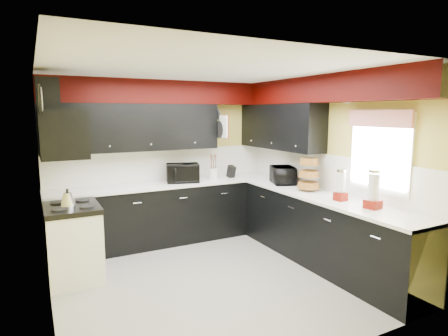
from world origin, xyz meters
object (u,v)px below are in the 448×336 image
at_px(knife_block, 231,172).
at_px(kettle, 68,199).
at_px(toaster_oven, 183,173).
at_px(microwave, 283,175).
at_px(utensil_crock, 213,174).

bearing_deg(knife_block, kettle, -171.49).
relative_size(toaster_oven, microwave, 1.05).
distance_m(utensil_crock, kettle, 2.38).
bearing_deg(toaster_oven, knife_block, 17.16).
bearing_deg(kettle, knife_block, 15.01).
bearing_deg(utensil_crock, kettle, -162.99).
xyz_separation_m(utensil_crock, kettle, (-2.27, -0.69, -0.03)).
distance_m(microwave, knife_block, 0.95).
bearing_deg(toaster_oven, microwave, -15.42).
distance_m(toaster_oven, utensil_crock, 0.54).
height_order(toaster_oven, microwave, toaster_oven).
bearing_deg(utensil_crock, knife_block, 0.48).
bearing_deg(microwave, toaster_oven, 78.93).
height_order(utensil_crock, knife_block, knife_block).
xyz_separation_m(toaster_oven, microwave, (1.32, -0.82, -0.01)).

